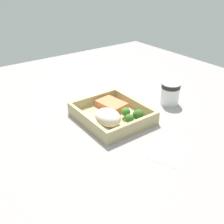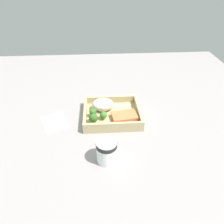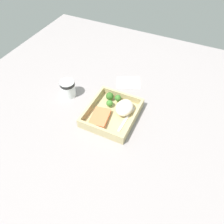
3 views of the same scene
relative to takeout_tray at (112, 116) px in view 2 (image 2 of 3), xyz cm
name	(u,v)px [view 2 (image 2 of 3)]	position (x,y,z in cm)	size (l,w,h in cm)	color
ground_plane	(112,119)	(0.00, 0.00, -1.60)	(160.00, 160.00, 2.00)	gray
takeout_tray	(112,116)	(0.00, 0.00, 0.00)	(24.78, 21.82, 1.20)	tan
tray_rim	(112,112)	(0.00, 0.00, 2.28)	(24.78, 21.82, 3.36)	tan
salmon_fillet	(124,117)	(-5.13, 3.48, 1.78)	(10.59, 7.24, 2.36)	#E47646
mashed_potatoes	(103,105)	(3.84, -4.47, 3.28)	(9.87, 7.80, 5.37)	beige
broccoli_floret_1	(103,115)	(3.87, 3.08, 2.75)	(3.11, 3.11, 3.80)	#80AD61
broccoli_floret_2	(94,118)	(8.07, 5.02, 2.90)	(3.72, 3.72, 4.24)	#7CA054
broccoli_floret_3	(93,112)	(8.43, 0.89, 3.03)	(3.01, 3.01, 4.07)	#8CA45E
fork	(109,106)	(1.16, -7.04, 0.82)	(15.85, 2.32, 0.44)	silver
paper_cup	(107,150)	(3.51, 25.48, 4.17)	(7.19, 7.19, 8.54)	white
receipt_slip	(55,122)	(25.13, 2.19, -0.48)	(9.46, 12.23, 0.24)	white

